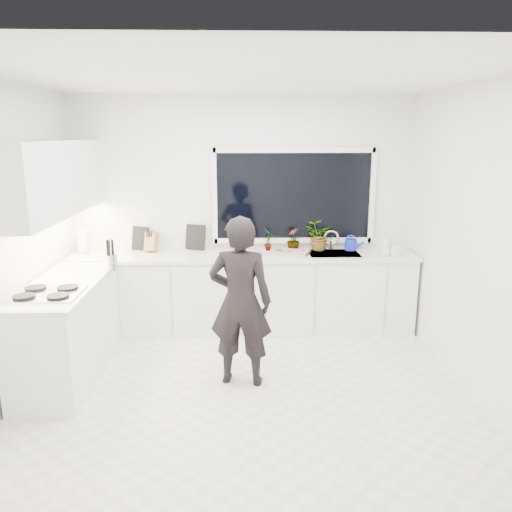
{
  "coord_description": "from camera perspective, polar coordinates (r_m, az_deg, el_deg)",
  "views": [
    {
      "loc": [
        -0.02,
        -4.12,
        2.26
      ],
      "look_at": [
        0.12,
        0.4,
        1.15
      ],
      "focal_mm": 35.0,
      "sensor_mm": 36.0,
      "label": 1
    }
  ],
  "objects": [
    {
      "name": "floor",
      "position": [
        4.7,
        -1.32,
        -15.07
      ],
      "size": [
        4.0,
        3.5,
        0.02
      ],
      "primitive_type": "cube",
      "color": "beige",
      "rests_on": "ground"
    },
    {
      "name": "wall_back",
      "position": [
        5.95,
        -1.54,
        4.98
      ],
      "size": [
        4.0,
        0.02,
        2.7
      ],
      "primitive_type": "cube",
      "color": "white",
      "rests_on": "ground"
    },
    {
      "name": "wall_left",
      "position": [
        4.66,
        -26.96,
        1.03
      ],
      "size": [
        0.02,
        3.5,
        2.7
      ],
      "primitive_type": "cube",
      "color": "white",
      "rests_on": "ground"
    },
    {
      "name": "wall_right",
      "position": [
        4.68,
        24.01,
        1.39
      ],
      "size": [
        0.02,
        3.5,
        2.7
      ],
      "primitive_type": "cube",
      "color": "white",
      "rests_on": "ground"
    },
    {
      "name": "ceiling",
      "position": [
        4.15,
        -1.54,
        20.03
      ],
      "size": [
        4.0,
        3.5,
        0.02
      ],
      "primitive_type": "cube",
      "color": "white",
      "rests_on": "wall_back"
    },
    {
      "name": "window",
      "position": [
        5.92,
        4.31,
        6.85
      ],
      "size": [
        1.8,
        0.02,
        1.0
      ],
      "primitive_type": "cube",
      "color": "black",
      "rests_on": "wall_back"
    },
    {
      "name": "base_cabinets_back",
      "position": [
        5.86,
        -1.46,
        -4.32
      ],
      "size": [
        3.92,
        0.58,
        0.88
      ],
      "primitive_type": "cube",
      "color": "white",
      "rests_on": "floor"
    },
    {
      "name": "base_cabinets_left",
      "position": [
        5.1,
        -20.7,
        -8.06
      ],
      "size": [
        0.58,
        1.6,
        0.88
      ],
      "primitive_type": "cube",
      "color": "white",
      "rests_on": "floor"
    },
    {
      "name": "countertop_back",
      "position": [
        5.72,
        -1.49,
        0.03
      ],
      "size": [
        3.94,
        0.62,
        0.04
      ],
      "primitive_type": "cube",
      "color": "silver",
      "rests_on": "base_cabinets_back"
    },
    {
      "name": "countertop_left",
      "position": [
        4.95,
        -21.15,
        -3.1
      ],
      "size": [
        0.62,
        1.6,
        0.04
      ],
      "primitive_type": "cube",
      "color": "silver",
      "rests_on": "base_cabinets_left"
    },
    {
      "name": "upper_cabinets",
      "position": [
        5.15,
        -22.07,
        8.23
      ],
      "size": [
        0.34,
        2.1,
        0.7
      ],
      "primitive_type": "cube",
      "color": "white",
      "rests_on": "wall_left"
    },
    {
      "name": "sink",
      "position": [
        5.84,
        8.87,
        -0.16
      ],
      "size": [
        0.58,
        0.42,
        0.14
      ],
      "primitive_type": "cube",
      "color": "silver",
      "rests_on": "countertop_back"
    },
    {
      "name": "faucet",
      "position": [
        6.0,
        8.58,
        1.79
      ],
      "size": [
        0.03,
        0.03,
        0.22
      ],
      "primitive_type": "cylinder",
      "color": "silver",
      "rests_on": "countertop_back"
    },
    {
      "name": "stovetop",
      "position": [
        4.64,
        -22.81,
        -3.92
      ],
      "size": [
        0.56,
        0.48,
        0.03
      ],
      "primitive_type": "cube",
      "color": "black",
      "rests_on": "countertop_left"
    },
    {
      "name": "person",
      "position": [
        4.52,
        -1.8,
        -5.25
      ],
      "size": [
        0.63,
        0.46,
        1.57
      ],
      "primitive_type": "imported",
      "rotation": [
        0.0,
        0.0,
        2.99
      ],
      "color": "black",
      "rests_on": "floor"
    },
    {
      "name": "pizza_tray",
      "position": [
        5.72,
        4.02,
        0.36
      ],
      "size": [
        0.49,
        0.42,
        0.03
      ],
      "primitive_type": "cube",
      "rotation": [
        0.0,
        0.0,
        -0.33
      ],
      "color": "#B9B8BD",
      "rests_on": "countertop_back"
    },
    {
      "name": "pizza",
      "position": [
        5.72,
        4.02,
        0.53
      ],
      "size": [
        0.44,
        0.38,
        0.01
      ],
      "primitive_type": "cube",
      "rotation": [
        0.0,
        0.0,
        -0.33
      ],
      "color": "red",
      "rests_on": "pizza_tray"
    },
    {
      "name": "watering_can",
      "position": [
        6.01,
        10.75,
        1.29
      ],
      "size": [
        0.16,
        0.16,
        0.13
      ],
      "primitive_type": "cylinder",
      "rotation": [
        0.0,
        0.0,
        0.15
      ],
      "color": "#1323BA",
      "rests_on": "countertop_back"
    },
    {
      "name": "paper_towel_roll",
      "position": [
        6.08,
        -19.23,
        1.52
      ],
      "size": [
        0.14,
        0.14,
        0.26
      ],
      "primitive_type": "cylinder",
      "rotation": [
        0.0,
        0.0,
        0.35
      ],
      "color": "white",
      "rests_on": "countertop_back"
    },
    {
      "name": "knife_block",
      "position": [
        5.93,
        -11.86,
        1.52
      ],
      "size": [
        0.16,
        0.14,
        0.22
      ],
      "primitive_type": "cube",
      "rotation": [
        0.0,
        0.0,
        -0.36
      ],
      "color": "olive",
      "rests_on": "countertop_back"
    },
    {
      "name": "utensil_crock",
      "position": [
        5.25,
        -16.23,
        -0.67
      ],
      "size": [
        0.15,
        0.15,
        0.16
      ],
      "primitive_type": "cylinder",
      "rotation": [
        0.0,
        0.0,
        0.18
      ],
      "color": "silver",
      "rests_on": "countertop_left"
    },
    {
      "name": "picture_frame_large",
      "position": [
        6.05,
        -13.08,
        1.98
      ],
      "size": [
        0.21,
        0.11,
        0.28
      ],
      "primitive_type": "cube",
      "rotation": [
        0.0,
        0.0,
        -0.43
      ],
      "color": "black",
      "rests_on": "countertop_back"
    },
    {
      "name": "picture_frame_small",
      "position": [
        5.95,
        -6.92,
        2.15
      ],
      "size": [
        0.24,
        0.11,
        0.3
      ],
      "primitive_type": "cube",
      "rotation": [
        0.0,
        0.0,
        -0.37
      ],
      "color": "black",
      "rests_on": "countertop_back"
    },
    {
      "name": "herb_plants",
      "position": [
        5.89,
        4.98,
        2.17
      ],
      "size": [
        1.23,
        0.34,
        0.34
      ],
      "color": "#26662D",
      "rests_on": "countertop_back"
    },
    {
      "name": "soap_bottles",
      "position": [
        5.8,
        14.99,
        1.24
      ],
      "size": [
        0.21,
        0.13,
        0.28
      ],
      "color": "#D8BF66",
      "rests_on": "countertop_back"
    }
  ]
}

